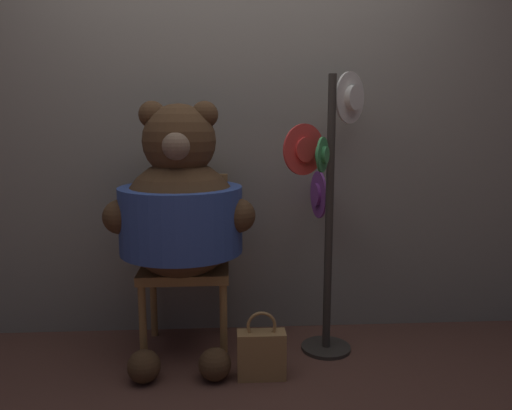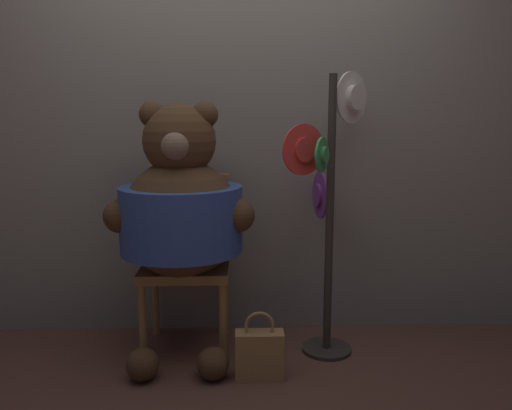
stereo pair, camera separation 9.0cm
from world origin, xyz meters
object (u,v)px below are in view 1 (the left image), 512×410
at_px(teddy_bear, 181,211).
at_px(hat_display_rack, 328,194).
at_px(chair, 186,253).
at_px(handbag_on_ground, 261,353).

distance_m(teddy_bear, hat_display_rack, 0.80).
distance_m(chair, handbag_on_ground, 0.72).
bearing_deg(teddy_bear, chair, 86.48).
xyz_separation_m(teddy_bear, handbag_on_ground, (0.41, -0.27, -0.68)).
xyz_separation_m(hat_display_rack, handbag_on_ground, (-0.39, -0.33, -0.76)).
relative_size(hat_display_rack, handbag_on_ground, 4.41).
height_order(chair, handbag_on_ground, chair).
relative_size(chair, teddy_bear, 0.71).
height_order(chair, teddy_bear, teddy_bear).
bearing_deg(chair, hat_display_rack, -7.23).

